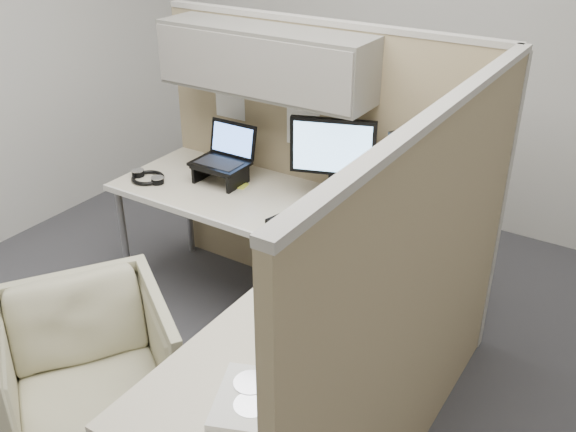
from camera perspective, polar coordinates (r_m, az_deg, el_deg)
The scene contains 18 objects.
ground at distance 3.39m, azimuth -3.82°, elevation -14.09°, with size 4.50×4.50×0.00m, color #3B3B40.
partition_back at distance 3.52m, azimuth 0.73°, elevation 8.60°, with size 2.00×0.36×1.63m.
partition_right at distance 2.49m, azimuth 11.78°, elevation -8.18°, with size 0.07×2.03×1.63m.
desk at distance 3.00m, azimuth -0.88°, elevation -3.81°, with size 2.00×1.98×0.73m.
office_chair at distance 3.02m, azimuth -17.44°, elevation -12.47°, with size 0.72×0.67×0.74m, color #B6B391.
monitor_left at distance 3.31m, azimuth 3.97°, elevation 5.49°, with size 0.43×0.20×0.47m.
monitor_right at distance 3.01m, azimuth 11.01°, elevation 2.68°, with size 0.38×0.28×0.47m.
laptop_station at distance 3.63m, azimuth -5.79°, elevation 4.91°, with size 0.31×0.26×0.32m.
keyboard at distance 3.10m, azimuth 1.62°, elevation -1.50°, with size 0.44×0.15×0.02m, color black.
mouse at distance 2.89m, azimuth 8.32°, elevation -4.02°, with size 0.11×0.07×0.04m, color black.
travel_mug at distance 3.23m, azimuth 8.81°, elevation 0.82°, with size 0.07×0.07×0.16m.
soda_can_green at distance 2.86m, azimuth 11.70°, elevation -3.76°, with size 0.07×0.07×0.12m, color #B21E1E.
soda_can_silver at distance 3.03m, azimuth 8.27°, elevation -1.53°, with size 0.07×0.07×0.12m, color #B21E1E.
sticky_note_c at distance 3.60m, azimuth -4.30°, elevation 2.73°, with size 0.08×0.08×0.01m, color #E6F340.
sticky_note_b at distance 3.11m, azimuth -0.49°, elevation -1.50°, with size 0.08×0.08×0.01m, color #E6F340.
headphones at distance 3.75m, azimuth -12.36°, elevation 3.36°, with size 0.24×0.20×0.03m.
paper_stack at distance 2.19m, azimuth -3.21°, elevation -15.99°, with size 0.33×0.36×0.03m.
desk_clock at distance 2.45m, azimuth 3.18°, elevation -9.42°, with size 0.08×0.10×0.10m.
Camera 1 is at (1.53, -2.00, 2.26)m, focal length 40.00 mm.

